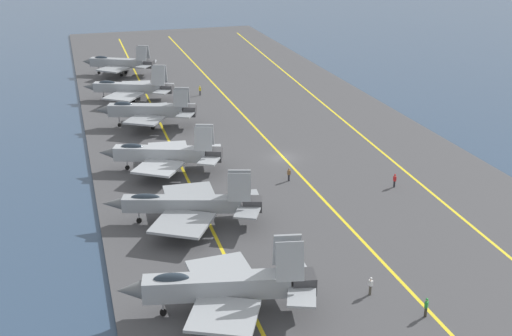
{
  "coord_description": "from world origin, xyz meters",
  "views": [
    {
      "loc": [
        -78.41,
        27.4,
        32.14
      ],
      "look_at": [
        -8.69,
        6.55,
        2.9
      ],
      "focal_mm": 45.0,
      "sensor_mm": 36.0,
      "label": 1
    }
  ],
  "objects_px": {
    "crew_white_vest": "(371,285)",
    "crew_brown_vest": "(289,174)",
    "parked_jet_fourth": "(163,154)",
    "parked_jet_fifth": "(148,110)",
    "crew_red_vest": "(395,180)",
    "parked_jet_second": "(221,286)",
    "crew_yellow_vest": "(200,90)",
    "parked_jet_third": "(187,204)",
    "parked_jet_sixth": "(130,88)",
    "crew_green_vest": "(426,307)",
    "parked_jet_seventh": "(119,63)"
  },
  "relations": [
    {
      "from": "parked_jet_third",
      "to": "crew_red_vest",
      "type": "xyz_separation_m",
      "value": [
        2.39,
        -26.41,
        -1.35
      ]
    },
    {
      "from": "crew_red_vest",
      "to": "crew_green_vest",
      "type": "relative_size",
      "value": 0.96
    },
    {
      "from": "parked_jet_third",
      "to": "parked_jet_sixth",
      "type": "height_order",
      "value": "parked_jet_sixth"
    },
    {
      "from": "crew_green_vest",
      "to": "parked_jet_third",
      "type": "bearing_deg",
      "value": 34.67
    },
    {
      "from": "crew_green_vest",
      "to": "crew_brown_vest",
      "type": "relative_size",
      "value": 1.05
    },
    {
      "from": "parked_jet_fifth",
      "to": "parked_jet_seventh",
      "type": "height_order",
      "value": "parked_jet_fifth"
    },
    {
      "from": "parked_jet_fourth",
      "to": "parked_jet_seventh",
      "type": "relative_size",
      "value": 1.05
    },
    {
      "from": "parked_jet_sixth",
      "to": "parked_jet_seventh",
      "type": "bearing_deg",
      "value": 0.03
    },
    {
      "from": "crew_white_vest",
      "to": "crew_brown_vest",
      "type": "relative_size",
      "value": 1.02
    },
    {
      "from": "parked_jet_third",
      "to": "crew_brown_vest",
      "type": "relative_size",
      "value": 9.98
    },
    {
      "from": "crew_red_vest",
      "to": "parked_jet_fourth",
      "type": "bearing_deg",
      "value": 62.72
    },
    {
      "from": "parked_jet_sixth",
      "to": "crew_white_vest",
      "type": "xyz_separation_m",
      "value": [
        -69.87,
        -13.25,
        -1.33
      ]
    },
    {
      "from": "parked_jet_second",
      "to": "crew_white_vest",
      "type": "distance_m",
      "value": 13.47
    },
    {
      "from": "crew_red_vest",
      "to": "crew_yellow_vest",
      "type": "height_order",
      "value": "crew_yellow_vest"
    },
    {
      "from": "crew_red_vest",
      "to": "crew_brown_vest",
      "type": "height_order",
      "value": "same"
    },
    {
      "from": "parked_jet_third",
      "to": "parked_jet_fifth",
      "type": "distance_m",
      "value": 34.9
    },
    {
      "from": "parked_jet_fourth",
      "to": "crew_green_vest",
      "type": "distance_m",
      "value": 42.1
    },
    {
      "from": "parked_jet_second",
      "to": "parked_jet_sixth",
      "type": "bearing_deg",
      "value": -0.05
    },
    {
      "from": "crew_white_vest",
      "to": "parked_jet_second",
      "type": "bearing_deg",
      "value": 85.11
    },
    {
      "from": "crew_white_vest",
      "to": "crew_red_vest",
      "type": "bearing_deg",
      "value": -32.85
    },
    {
      "from": "parked_jet_fourth",
      "to": "parked_jet_fifth",
      "type": "distance_m",
      "value": 18.88
    },
    {
      "from": "parked_jet_third",
      "to": "crew_red_vest",
      "type": "distance_m",
      "value": 26.55
    },
    {
      "from": "parked_jet_third",
      "to": "parked_jet_fourth",
      "type": "xyz_separation_m",
      "value": [
        16.03,
        0.04,
        0.04
      ]
    },
    {
      "from": "parked_jet_fifth",
      "to": "parked_jet_fourth",
      "type": "bearing_deg",
      "value": 178.1
    },
    {
      "from": "parked_jet_fourth",
      "to": "crew_green_vest",
      "type": "relative_size",
      "value": 8.99
    },
    {
      "from": "parked_jet_fifth",
      "to": "crew_yellow_vest",
      "type": "relative_size",
      "value": 8.97
    },
    {
      "from": "parked_jet_fifth",
      "to": "crew_yellow_vest",
      "type": "bearing_deg",
      "value": -36.04
    },
    {
      "from": "crew_brown_vest",
      "to": "parked_jet_second",
      "type": "bearing_deg",
      "value": 149.43
    },
    {
      "from": "crew_red_vest",
      "to": "parked_jet_third",
      "type": "bearing_deg",
      "value": 95.17
    },
    {
      "from": "crew_red_vest",
      "to": "crew_yellow_vest",
      "type": "xyz_separation_m",
      "value": [
        48.57,
        14.13,
        0.02
      ]
    },
    {
      "from": "parked_jet_second",
      "to": "parked_jet_sixth",
      "type": "distance_m",
      "value": 68.74
    },
    {
      "from": "parked_jet_second",
      "to": "crew_yellow_vest",
      "type": "distance_m",
      "value": 69.57
    },
    {
      "from": "parked_jet_seventh",
      "to": "crew_brown_vest",
      "type": "height_order",
      "value": "parked_jet_seventh"
    },
    {
      "from": "parked_jet_sixth",
      "to": "crew_red_vest",
      "type": "bearing_deg",
      "value": -151.3
    },
    {
      "from": "parked_jet_second",
      "to": "parked_jet_third",
      "type": "distance_m",
      "value": 17.43
    },
    {
      "from": "parked_jet_second",
      "to": "parked_jet_fifth",
      "type": "bearing_deg",
      "value": -1.12
    },
    {
      "from": "parked_jet_fifth",
      "to": "crew_yellow_vest",
      "type": "height_order",
      "value": "parked_jet_fifth"
    },
    {
      "from": "crew_green_vest",
      "to": "parked_jet_seventh",
      "type": "bearing_deg",
      "value": 9.79
    },
    {
      "from": "parked_jet_sixth",
      "to": "crew_brown_vest",
      "type": "distance_m",
      "value": 45.86
    },
    {
      "from": "parked_jet_seventh",
      "to": "crew_brown_vest",
      "type": "relative_size",
      "value": 8.93
    },
    {
      "from": "parked_jet_seventh",
      "to": "crew_red_vest",
      "type": "relative_size",
      "value": 8.92
    },
    {
      "from": "parked_jet_sixth",
      "to": "crew_green_vest",
      "type": "relative_size",
      "value": 9.08
    },
    {
      "from": "parked_jet_fourth",
      "to": "crew_red_vest",
      "type": "xyz_separation_m",
      "value": [
        -13.64,
        -26.45,
        -1.4
      ]
    },
    {
      "from": "parked_jet_third",
      "to": "parked_jet_seventh",
      "type": "bearing_deg",
      "value": 0.31
    },
    {
      "from": "parked_jet_fifth",
      "to": "crew_red_vest",
      "type": "distance_m",
      "value": 41.55
    },
    {
      "from": "parked_jet_second",
      "to": "crew_yellow_vest",
      "type": "xyz_separation_m",
      "value": [
        68.38,
        -12.71,
        -1.67
      ]
    },
    {
      "from": "parked_jet_fourth",
      "to": "crew_white_vest",
      "type": "relative_size",
      "value": 9.18
    },
    {
      "from": "crew_white_vest",
      "to": "crew_brown_vest",
      "type": "distance_m",
      "value": 26.59
    },
    {
      "from": "parked_jet_fourth",
      "to": "crew_brown_vest",
      "type": "distance_m",
      "value": 16.74
    },
    {
      "from": "crew_brown_vest",
      "to": "crew_yellow_vest",
      "type": "relative_size",
      "value": 0.98
    }
  ]
}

